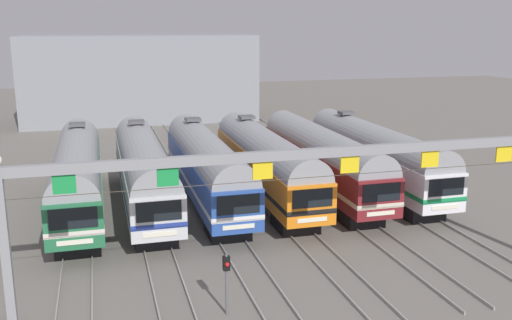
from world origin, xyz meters
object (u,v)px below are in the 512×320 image
at_px(commuter_train_blue, 206,165).
at_px(catenary_gantry, 307,173).
at_px(commuter_train_silver, 144,169).
at_px(commuter_train_white, 374,154).
at_px(yard_signal_mast, 227,273).
at_px(commuter_train_green, 78,173).
at_px(commuter_train_orange, 265,161).
at_px(commuter_train_maroon, 321,157).

distance_m(commuter_train_blue, catenary_gantry, 13.91).
height_order(commuter_train_silver, catenary_gantry, catenary_gantry).
xyz_separation_m(commuter_train_white, yard_signal_mast, (-14.35, -15.29, -0.84)).
height_order(catenary_gantry, yard_signal_mast, catenary_gantry).
distance_m(commuter_train_silver, commuter_train_white, 16.40).
distance_m(commuter_train_green, yard_signal_mast, 16.50).
distance_m(commuter_train_silver, commuter_train_orange, 8.20).
bearing_deg(commuter_train_maroon, commuter_train_green, 179.98).
height_order(commuter_train_silver, commuter_train_white, same).
relative_size(commuter_train_green, commuter_train_white, 1.00).
bearing_deg(commuter_train_silver, commuter_train_white, 0.00).
bearing_deg(commuter_train_maroon, yard_signal_mast, -123.84).
relative_size(commuter_train_blue, yard_signal_mast, 6.84).
bearing_deg(yard_signal_mast, commuter_train_white, 46.83).
height_order(commuter_train_maroon, catenary_gantry, catenary_gantry).
bearing_deg(commuter_train_blue, commuter_train_silver, 180.00).
bearing_deg(commuter_train_silver, catenary_gantry, -65.51).
bearing_deg(yard_signal_mast, commuter_train_blue, 82.37).
xyz_separation_m(commuter_train_blue, commuter_train_white, (12.30, 0.00, 0.00)).
height_order(commuter_train_maroon, yard_signal_mast, commuter_train_maroon).
xyz_separation_m(commuter_train_maroon, commuter_train_white, (4.10, 0.00, 0.00)).
bearing_deg(commuter_train_green, commuter_train_blue, 0.00).
xyz_separation_m(commuter_train_blue, yard_signal_mast, (-2.05, -15.29, -0.84)).
height_order(commuter_train_orange, commuter_train_maroon, commuter_train_orange).
bearing_deg(commuter_train_blue, yard_signal_mast, -97.63).
xyz_separation_m(commuter_train_silver, commuter_train_orange, (8.20, 0.00, 0.00)).
height_order(commuter_train_green, commuter_train_orange, same).
xyz_separation_m(commuter_train_orange, commuter_train_white, (8.20, 0.00, 0.00)).
height_order(commuter_train_maroon, commuter_train_white, commuter_train_white).
relative_size(commuter_train_green, commuter_train_blue, 1.00).
distance_m(commuter_train_green, commuter_train_white, 20.49).
xyz_separation_m(commuter_train_green, commuter_train_maroon, (16.40, -0.00, -0.00)).
distance_m(commuter_train_silver, commuter_train_blue, 4.10).
bearing_deg(commuter_train_white, yard_signal_mast, -133.17).
height_order(commuter_train_orange, catenary_gantry, catenary_gantry).
bearing_deg(commuter_train_blue, commuter_train_white, 0.00).
bearing_deg(commuter_train_maroon, commuter_train_silver, 179.98).
distance_m(commuter_train_green, commuter_train_orange, 12.30).
distance_m(commuter_train_green, commuter_train_maroon, 16.40).
xyz_separation_m(commuter_train_orange, commuter_train_maroon, (4.10, -0.00, -0.00)).
bearing_deg(yard_signal_mast, commuter_train_silver, 97.63).
relative_size(commuter_train_white, yard_signal_mast, 6.84).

